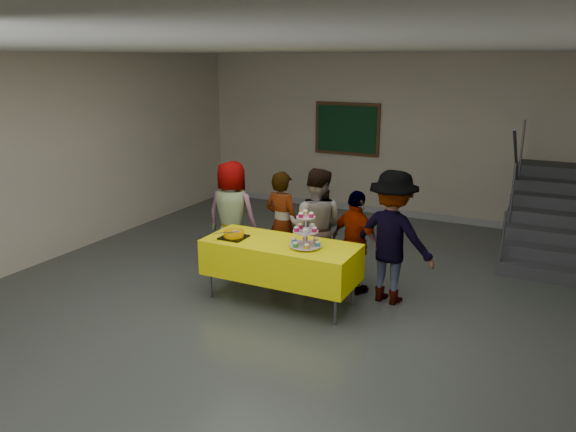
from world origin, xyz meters
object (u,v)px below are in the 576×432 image
at_px(schoolchild_b, 282,224).
at_px(schoolchild_e, 392,237).
at_px(bake_table, 281,259).
at_px(staircase, 554,220).
at_px(bear_cake, 234,233).
at_px(schoolchild_c, 316,227).
at_px(cupcake_stand, 306,234).
at_px(schoolchild_a, 232,215).
at_px(schoolchild_d, 356,243).
at_px(noticeboard, 347,129).

height_order(schoolchild_b, schoolchild_e, schoolchild_e).
relative_size(bake_table, staircase, 0.78).
height_order(bear_cake, schoolchild_c, schoolchild_c).
xyz_separation_m(cupcake_stand, schoolchild_a, (-1.52, 0.80, -0.17)).
bearing_deg(schoolchild_d, noticeboard, -43.62).
distance_m(cupcake_stand, schoolchild_d, 0.85).
height_order(bake_table, schoolchild_d, schoolchild_d).
relative_size(bear_cake, schoolchild_a, 0.23).
relative_size(schoolchild_a, schoolchild_c, 0.99).
relative_size(bear_cake, schoolchild_d, 0.27).
xyz_separation_m(schoolchild_a, schoolchild_e, (2.36, -0.13, 0.05)).
height_order(bake_table, schoolchild_c, schoolchild_c).
xyz_separation_m(schoolchild_c, schoolchild_d, (0.58, -0.06, -0.11)).
bearing_deg(bear_cake, cupcake_stand, 3.97).
xyz_separation_m(schoolchild_d, noticeboard, (-1.58, 3.77, 0.93)).
distance_m(schoolchild_a, schoolchild_d, 1.88).
height_order(schoolchild_a, noticeboard, noticeboard).
bearing_deg(schoolchild_d, staircase, -103.13).
bearing_deg(schoolchild_d, schoolchild_a, 21.32).
bearing_deg(schoolchild_a, bake_table, 143.03).
height_order(schoolchild_a, staircase, staircase).
distance_m(schoolchild_a, schoolchild_c, 1.30).
distance_m(cupcake_stand, schoolchild_b, 1.14).
distance_m(bake_table, bear_cake, 0.66).
height_order(schoolchild_a, schoolchild_e, schoolchild_e).
height_order(schoolchild_c, staircase, staircase).
distance_m(bake_table, schoolchild_d, 1.00).
distance_m(cupcake_stand, schoolchild_e, 1.09).
height_order(bear_cake, staircase, staircase).
relative_size(cupcake_stand, schoolchild_e, 0.27).
distance_m(schoolchild_a, schoolchild_b, 0.78).
height_order(schoolchild_b, schoolchild_d, schoolchild_b).
distance_m(bear_cake, schoolchild_a, 1.04).
distance_m(bear_cake, schoolchild_d, 1.54).
distance_m(cupcake_stand, bear_cake, 0.95).
bearing_deg(bake_table, schoolchild_d, 43.84).
relative_size(schoolchild_b, schoolchild_c, 0.94).
bearing_deg(bake_table, schoolchild_b, 116.00).
xyz_separation_m(schoolchild_e, staircase, (1.72, 2.99, -0.33)).
xyz_separation_m(bear_cake, schoolchild_e, (1.79, 0.74, -0.01)).
xyz_separation_m(bake_table, noticeboard, (-0.86, 4.46, 1.04)).
bearing_deg(schoolchild_c, schoolchild_a, -8.86).
height_order(cupcake_stand, schoolchild_c, schoolchild_c).
xyz_separation_m(schoolchild_c, noticeboard, (-1.00, 3.71, 0.82)).
bearing_deg(bear_cake, schoolchild_b, 77.20).
xyz_separation_m(bear_cake, schoolchild_c, (0.73, 0.85, -0.05)).
height_order(bake_table, noticeboard, noticeboard).
distance_m(schoolchild_a, staircase, 4.99).
height_order(schoolchild_a, schoolchild_b, schoolchild_a).
bearing_deg(noticeboard, schoolchild_b, -82.64).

